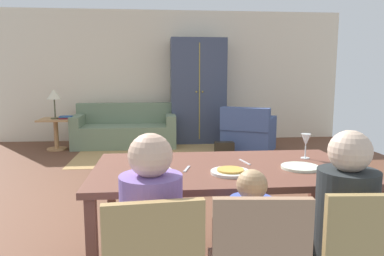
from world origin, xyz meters
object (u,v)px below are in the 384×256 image
(armchair, at_px, (248,134))
(handbag, at_px, (224,150))
(person_woman, at_px, (341,243))
(table_lamp, at_px, (54,95))
(couch, at_px, (126,131))
(armoire, at_px, (198,91))
(plate_near_man, at_px, (153,172))
(person_man, at_px, (152,251))
(dining_table, at_px, (225,176))
(plate_near_child, at_px, (230,172))
(book_upper, at_px, (66,117))
(side_table, at_px, (56,130))
(book_lower, at_px, (66,118))
(plate_near_woman, at_px, (300,167))
(wine_glass, at_px, (306,141))

(armchair, xyz_separation_m, handbag, (-0.53, -0.45, -0.19))
(person_woman, xyz_separation_m, table_lamp, (-2.83, 5.10, 0.50))
(couch, xyz_separation_m, armoire, (1.45, 0.30, 0.75))
(plate_near_man, relative_size, person_man, 0.23)
(person_woman, xyz_separation_m, handbag, (0.16, 4.20, -0.38))
(dining_table, height_order, plate_near_man, plate_near_man)
(plate_near_child, height_order, book_upper, plate_near_child)
(armoire, distance_m, side_table, 2.84)
(dining_table, bearing_deg, armchair, 73.58)
(plate_near_man, xyz_separation_m, book_lower, (-1.66, 4.51, -0.18))
(plate_near_man, distance_m, handbag, 3.88)
(couch, xyz_separation_m, table_lamp, (-1.25, -0.26, 0.71))
(dining_table, distance_m, person_woman, 0.85)
(plate_near_woman, bearing_deg, couch, 108.26)
(armchair, relative_size, book_upper, 5.25)
(dining_table, bearing_deg, side_table, 117.83)
(plate_near_child, distance_m, book_upper, 5.03)
(plate_near_woman, height_order, book_upper, plate_near_woman)
(armoire, relative_size, handbag, 6.56)
(plate_near_man, distance_m, book_lower, 4.81)
(plate_near_man, distance_m, armoire, 5.19)
(person_man, relative_size, couch, 0.57)
(person_man, bearing_deg, couch, 96.45)
(wine_glass, relative_size, armchair, 0.16)
(person_woman, bearing_deg, armchair, 81.61)
(book_upper, bearing_deg, dining_table, -64.01)
(person_man, height_order, book_lower, person_man)
(book_lower, bearing_deg, person_man, -71.92)
(wine_glass, distance_m, armoire, 4.82)
(side_table, bearing_deg, person_woman, -60.99)
(book_upper, bearing_deg, person_man, -71.94)
(plate_near_woman, bearing_deg, handbag, 87.42)
(book_lower, xyz_separation_m, book_upper, (0.01, -0.02, 0.03))
(plate_near_child, height_order, armchair, armchair)
(armoire, xyz_separation_m, book_upper, (-2.49, -0.61, -0.43))
(wine_glass, bearing_deg, plate_near_woman, -118.22)
(plate_near_child, xyz_separation_m, book_lower, (-2.14, 4.57, -0.18))
(plate_near_child, relative_size, person_man, 0.23)
(armoire, bearing_deg, plate_near_child, -93.97)
(dining_table, relative_size, wine_glass, 9.50)
(dining_table, bearing_deg, plate_near_woman, -11.62)
(plate_near_child, xyz_separation_m, armoire, (0.36, 5.17, 0.28))
(person_man, distance_m, book_upper, 5.31)
(armchair, bearing_deg, couch, 162.71)
(person_woman, height_order, book_lower, person_woman)
(person_woman, distance_m, side_table, 5.84)
(dining_table, height_order, book_upper, dining_table)
(book_lower, bearing_deg, couch, 15.89)
(dining_table, relative_size, couch, 0.91)
(armoire, height_order, table_lamp, armoire)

